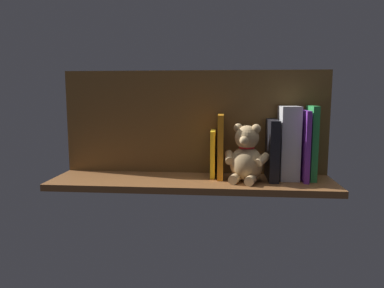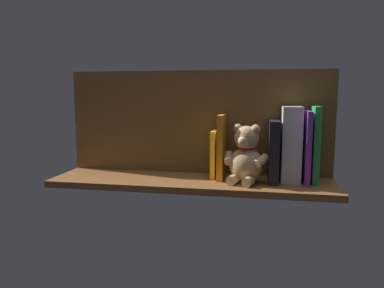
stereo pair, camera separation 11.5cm
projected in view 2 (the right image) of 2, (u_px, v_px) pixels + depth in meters
The scene contains 9 objects.
ground_plane at pixel (192, 182), 121.80cm from camera, with size 95.68×25.12×2.20cm, color brown.
shelf_back_panel at pixel (197, 122), 129.13cm from camera, with size 95.68×1.50×37.20cm, color brown.
book_0 at pixel (315, 144), 115.91cm from camera, with size 2.10×11.52×24.90cm, color green.
book_1 at pixel (306, 147), 115.42cm from camera, with size 1.58×13.74×23.44cm, color purple.
dictionary_thick_white at pixel (291, 144), 117.33cm from camera, with size 6.28×11.24×24.77cm, color silver.
book_2 at pixel (273, 151), 117.25cm from camera, with size 3.15×14.34×20.25cm, color black.
teddy_bear at pixel (246, 157), 115.40cm from camera, with size 14.84×14.39×19.15cm.
book_3 at pixel (221, 147), 121.44cm from camera, with size 1.96×12.06×21.88cm, color orange.
book_4 at pixel (214, 154), 123.50cm from camera, with size 1.60×9.60×16.26cm, color yellow.
Camera 2 is at (-21.90, 116.82, 28.50)cm, focal length 33.17 mm.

